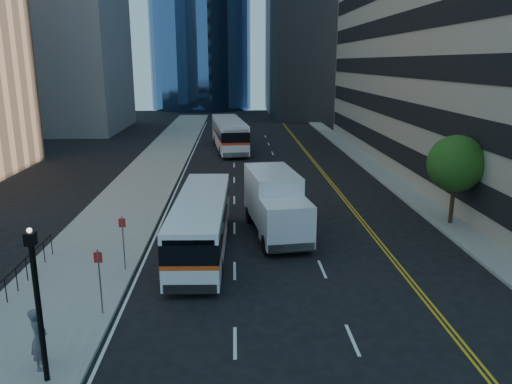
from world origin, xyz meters
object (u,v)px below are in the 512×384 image
Objects in this scene: box_truck at (276,203)px; bus_front at (201,222)px; lamp_post at (38,300)px; street_tree at (456,164)px; pedestrian at (39,338)px; bus_rear at (229,134)px.

bus_front is at bearing -155.86° from box_truck.
bus_front is (3.89, 10.48, -1.21)m from lamp_post.
street_tree reaches higher than bus_front.
lamp_post is 0.63× the size of box_truck.
pedestrian is at bearing 120.63° from lamp_post.
lamp_post is at bearing -128.59° from box_truck.
lamp_post is at bearing -159.49° from pedestrian.
bus_rear is 6.53× the size of pedestrian.
box_truck is at bearing -173.70° from street_tree.
bus_front is at bearing -98.46° from bus_rear.
lamp_post reaches higher than pedestrian.
pedestrian is (-18.39, -13.35, -2.51)m from street_tree.
box_truck is 14.69m from pedestrian.
bus_rear is 1.75× the size of box_truck.
street_tree is 14.70m from bus_front.
box_truck is 3.72× the size of pedestrian.
bus_rear reaches higher than pedestrian.
street_tree is 2.61× the size of pedestrian.
bus_rear is 27.49m from box_truck.
street_tree is 0.40× the size of bus_rear.
box_truck reaches higher than pedestrian.
lamp_post is 11.25m from bus_front.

